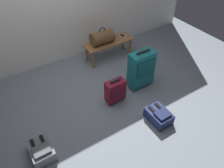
{
  "coord_description": "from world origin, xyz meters",
  "views": [
    {
      "loc": [
        -1.25,
        -2.15,
        2.58
      ],
      "look_at": [
        0.16,
        0.09,
        0.25
      ],
      "focal_mm": 34.6,
      "sensor_mm": 36.0,
      "label": 1
    }
  ],
  "objects_px": {
    "cell_phone": "(122,36)",
    "suitcase_small_burgundy": "(115,90)",
    "backpack_grey": "(41,151)",
    "backpack_navy": "(159,116)",
    "bench": "(109,44)",
    "suitcase_upright_teal": "(141,69)",
    "duffel_bag_brown": "(102,37)"
  },
  "relations": [
    {
      "from": "cell_phone",
      "to": "suitcase_small_burgundy",
      "type": "height_order",
      "value": "suitcase_small_burgundy"
    },
    {
      "from": "backpack_grey",
      "to": "suitcase_small_burgundy",
      "type": "bearing_deg",
      "value": 13.11
    },
    {
      "from": "backpack_navy",
      "to": "backpack_grey",
      "type": "distance_m",
      "value": 1.72
    },
    {
      "from": "bench",
      "to": "backpack_navy",
      "type": "relative_size",
      "value": 2.63
    },
    {
      "from": "suitcase_small_burgundy",
      "to": "backpack_navy",
      "type": "xyz_separation_m",
      "value": [
        0.33,
        -0.68,
        -0.15
      ]
    },
    {
      "from": "cell_phone",
      "to": "bench",
      "type": "bearing_deg",
      "value": -173.95
    },
    {
      "from": "cell_phone",
      "to": "backpack_grey",
      "type": "xyz_separation_m",
      "value": [
        -2.27,
        -1.48,
        -0.3
      ]
    },
    {
      "from": "suitcase_upright_teal",
      "to": "backpack_navy",
      "type": "bearing_deg",
      "value": -107.7
    },
    {
      "from": "suitcase_upright_teal",
      "to": "cell_phone",
      "type": "bearing_deg",
      "value": 72.06
    },
    {
      "from": "suitcase_small_burgundy",
      "to": "backpack_navy",
      "type": "relative_size",
      "value": 1.21
    },
    {
      "from": "bench",
      "to": "suitcase_small_burgundy",
      "type": "relative_size",
      "value": 2.17
    },
    {
      "from": "suitcase_small_burgundy",
      "to": "cell_phone",
      "type": "bearing_deg",
      "value": 51.53
    },
    {
      "from": "duffel_bag_brown",
      "to": "backpack_grey",
      "type": "relative_size",
      "value": 1.16
    },
    {
      "from": "duffel_bag_brown",
      "to": "cell_phone",
      "type": "height_order",
      "value": "duffel_bag_brown"
    },
    {
      "from": "duffel_bag_brown",
      "to": "suitcase_upright_teal",
      "type": "bearing_deg",
      "value": -81.7
    },
    {
      "from": "duffel_bag_brown",
      "to": "backpack_navy",
      "type": "height_order",
      "value": "duffel_bag_brown"
    },
    {
      "from": "duffel_bag_brown",
      "to": "suitcase_upright_teal",
      "type": "height_order",
      "value": "suitcase_upright_teal"
    },
    {
      "from": "backpack_navy",
      "to": "duffel_bag_brown",
      "type": "bearing_deg",
      "value": 87.0
    },
    {
      "from": "cell_phone",
      "to": "suitcase_upright_teal",
      "type": "relative_size",
      "value": 0.2
    },
    {
      "from": "bench",
      "to": "duffel_bag_brown",
      "type": "distance_m",
      "value": 0.24
    },
    {
      "from": "suitcase_small_burgundy",
      "to": "bench",
      "type": "bearing_deg",
      "value": 62.92
    },
    {
      "from": "suitcase_small_burgundy",
      "to": "backpack_grey",
      "type": "height_order",
      "value": "suitcase_small_burgundy"
    },
    {
      "from": "bench",
      "to": "backpack_navy",
      "type": "distance_m",
      "value": 1.85
    },
    {
      "from": "duffel_bag_brown",
      "to": "suitcase_upright_teal",
      "type": "xyz_separation_m",
      "value": [
        0.15,
        -1.04,
        -0.15
      ]
    },
    {
      "from": "duffel_bag_brown",
      "to": "suitcase_upright_teal",
      "type": "relative_size",
      "value": 0.6
    },
    {
      "from": "suitcase_upright_teal",
      "to": "suitcase_small_burgundy",
      "type": "height_order",
      "value": "suitcase_upright_teal"
    },
    {
      "from": "bench",
      "to": "suitcase_small_burgundy",
      "type": "xyz_separation_m",
      "value": [
        -0.58,
        -1.13,
        -0.09
      ]
    },
    {
      "from": "backpack_grey",
      "to": "backpack_navy",
      "type": "bearing_deg",
      "value": -12.41
    },
    {
      "from": "duffel_bag_brown",
      "to": "cell_phone",
      "type": "relative_size",
      "value": 3.06
    },
    {
      "from": "duffel_bag_brown",
      "to": "suitcase_small_burgundy",
      "type": "bearing_deg",
      "value": -110.74
    },
    {
      "from": "backpack_navy",
      "to": "backpack_grey",
      "type": "relative_size",
      "value": 1.0
    },
    {
      "from": "suitcase_upright_teal",
      "to": "backpack_grey",
      "type": "bearing_deg",
      "value": -168.1
    }
  ]
}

